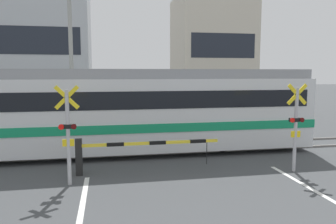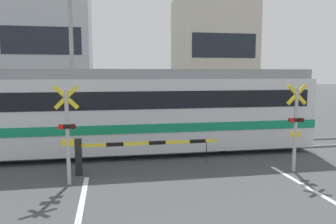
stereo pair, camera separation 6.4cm
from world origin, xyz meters
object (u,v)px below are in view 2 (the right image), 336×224
Objects in this scene: crossing_signal_left at (67,131)px; crossing_barrier_near at (119,149)px; crossing_signal_right at (296,124)px; crossing_barrier_far at (195,120)px; pedestrian at (136,110)px; commuter_train at (75,109)px.

crossing_barrier_near is at bearing 30.19° from crossing_signal_left.
crossing_signal_right is at bearing -8.70° from crossing_barrier_near.
pedestrian reaches higher than crossing_barrier_far.
crossing_barrier_far is at bearing -51.12° from pedestrian.
crossing_signal_right is (1.46, -6.75, 0.79)m from crossing_barrier_far.
pedestrian is (-2.77, 3.43, 0.17)m from crossing_barrier_far.
crossing_signal_right is (7.11, -3.64, -0.21)m from commuter_train.
crossing_signal_left is at bearing -105.21° from pedestrian.
crossing_barrier_near is 1.86m from crossing_signal_left.
pedestrian is (1.31, 9.34, 0.17)m from crossing_barrier_near.
crossing_barrier_near is at bearing -124.64° from crossing_barrier_far.
commuter_train reaches higher than crossing_signal_right.
crossing_signal_left reaches higher than crossing_barrier_far.
commuter_train is 6.53m from crossing_barrier_far.
crossing_barrier_far is 8.77m from crossing_signal_left.
crossing_signal_left is 1.00× the size of crossing_signal_right.
crossing_barrier_near is 7.18m from crossing_barrier_far.
crossing_barrier_far is at bearing 55.36° from crossing_barrier_near.
crossing_signal_left is 1.74× the size of pedestrian.
crossing_barrier_near is at bearing 171.30° from crossing_signal_right.
commuter_train is at bearing 152.87° from crossing_signal_right.
commuter_train is 3.36m from crossing_barrier_near.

